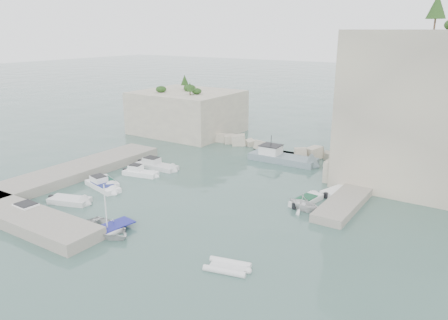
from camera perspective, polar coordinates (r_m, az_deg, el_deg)
The scene contains 22 objects.
ground at distance 45.16m, azimuth -4.21°, elevation -5.48°, with size 400.00×400.00×0.00m, color #416159.
cliff_terrace at distance 54.89m, azimuth 18.55°, elevation -0.89°, with size 8.00×10.00×2.50m, color beige.
outcrop_west at distance 75.08m, azimuth -4.81°, elevation 6.26°, with size 16.00×14.00×7.00m, color beige.
quay_west at distance 55.85m, azimuth -18.86°, elevation -1.38°, with size 5.00×24.00×1.10m, color #9E9689.
quay_south at distance 44.34m, azimuth -24.88°, elevation -6.74°, with size 18.00×4.00×1.10m, color #9E9689.
ledge_east at distance 47.70m, azimuth 16.46°, elevation -4.40°, with size 3.00×16.00×0.80m, color #9E9689.
breakwater at distance 63.29m, azimuth 7.23°, elevation 1.62°, with size 28.00×3.00×1.40m, color beige.
motorboat_a at distance 56.40m, azimuth -8.72°, elevation -1.06°, with size 6.29×1.87×1.40m, color silver, non-canonical shape.
motorboat_b at distance 53.96m, azimuth -10.82°, elevation -1.99°, with size 4.72×1.54×1.40m, color white, non-canonical shape.
motorboat_c at distance 51.76m, azimuth -15.14°, elevation -3.10°, with size 4.59×1.67×0.70m, color silver, non-canonical shape.
motorboat_d at distance 50.55m, azimuth -15.54°, elevation -3.61°, with size 5.74×1.71×1.40m, color white, non-canonical shape.
motorboat_e at distance 47.47m, azimuth -19.49°, elevation -5.31°, with size 4.55×1.86×0.70m, color silver, non-canonical shape.
motorboat_f at distance 45.00m, azimuth -23.69°, elevation -7.01°, with size 6.67×1.99×1.40m, color white, non-canonical shape.
rowboat at distance 39.81m, azimuth -14.95°, elevation -9.20°, with size 3.83×5.36×1.11m, color silver.
inflatable_dinghy at distance 33.29m, azimuth 0.45°, elevation -14.03°, with size 3.55×1.72×0.44m, color silver, non-canonical shape.
tender_east_a at distance 43.75m, azimuth 10.35°, elevation -6.47°, with size 2.89×3.35×1.76m, color silver.
tender_east_b at distance 45.57m, azimuth 10.68°, elevation -5.53°, with size 4.64×1.58×0.70m, color silver, non-canonical shape.
tender_east_c at distance 49.20m, azimuth 15.03°, elevation -4.13°, with size 5.64×1.82×0.70m, color white, non-canonical shape.
tender_east_d at distance 53.36m, azimuth 14.89°, elevation -2.48°, with size 1.80×4.79×1.85m, color silver.
work_boat at distance 58.96m, azimuth 7.68°, elevation -0.23°, with size 10.01×2.96×2.20m, color slate, non-canonical shape.
rowboat_mast at distance 38.76m, azimuth -15.24°, elevation -5.66°, with size 0.10×0.10×4.20m, color white.
vegetation at distance 57.97m, azimuth 26.66°, elevation 15.91°, with size 53.48×13.88×13.40m.
Camera 1 is at (25.69, -33.02, 17.00)m, focal length 35.00 mm.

